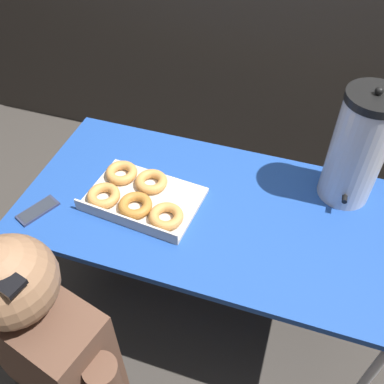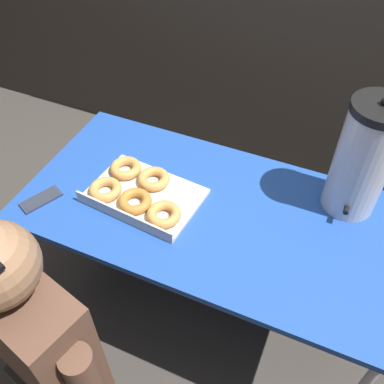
{
  "view_description": "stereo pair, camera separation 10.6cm",
  "coord_description": "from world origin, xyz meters",
  "px_view_note": "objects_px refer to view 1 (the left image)",
  "views": [
    {
      "loc": [
        0.26,
        -1.04,
        1.96
      ],
      "look_at": [
        -0.08,
        0.0,
        0.81
      ],
      "focal_mm": 40.0,
      "sensor_mm": 36.0,
      "label": 1
    },
    {
      "loc": [
        0.36,
        -1.0,
        1.96
      ],
      "look_at": [
        -0.08,
        0.0,
        0.81
      ],
      "focal_mm": 40.0,
      "sensor_mm": 36.0,
      "label": 2
    }
  ],
  "objects_px": {
    "coffee_urn": "(358,148)",
    "cell_phone": "(38,210)",
    "person_seated": "(61,370)",
    "donut_box": "(138,196)"
  },
  "relations": [
    {
      "from": "coffee_urn",
      "to": "person_seated",
      "type": "distance_m",
      "value": 1.24
    },
    {
      "from": "donut_box",
      "to": "person_seated",
      "type": "distance_m",
      "value": 0.64
    },
    {
      "from": "donut_box",
      "to": "coffee_urn",
      "type": "distance_m",
      "value": 0.81
    },
    {
      "from": "coffee_urn",
      "to": "cell_phone",
      "type": "relative_size",
      "value": 2.83
    },
    {
      "from": "person_seated",
      "to": "cell_phone",
      "type": "bearing_deg",
      "value": -40.49
    },
    {
      "from": "donut_box",
      "to": "coffee_urn",
      "type": "relative_size",
      "value": 0.94
    },
    {
      "from": "donut_box",
      "to": "cell_phone",
      "type": "relative_size",
      "value": 2.67
    },
    {
      "from": "coffee_urn",
      "to": "cell_phone",
      "type": "distance_m",
      "value": 1.18
    },
    {
      "from": "person_seated",
      "to": "coffee_urn",
      "type": "bearing_deg",
      "value": -115.67
    },
    {
      "from": "cell_phone",
      "to": "person_seated",
      "type": "bearing_deg",
      "value": -29.77
    }
  ]
}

